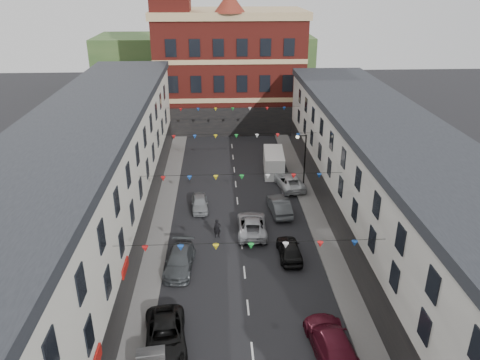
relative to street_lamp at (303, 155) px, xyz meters
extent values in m
plane|color=black|center=(-6.55, -14.00, -3.90)|extent=(160.00, 160.00, 0.00)
cube|color=#605E5B|center=(-13.45, -12.00, -3.83)|extent=(1.80, 64.00, 0.15)
cube|color=#605E5B|center=(0.35, -12.00, -3.83)|extent=(1.80, 64.00, 0.15)
cube|color=silver|center=(-18.35, -13.00, 1.10)|extent=(8.00, 56.00, 10.00)
cube|color=black|center=(-18.35, -13.00, 6.45)|extent=(8.40, 56.00, 0.70)
cube|color=black|center=(-14.30, -13.00, -2.30)|extent=(0.12, 56.00, 3.20)
cube|color=silver|center=(5.25, -13.00, 0.60)|extent=(8.00, 56.00, 9.00)
cube|color=black|center=(5.25, -13.00, 5.45)|extent=(8.40, 56.00, 0.70)
cube|color=black|center=(1.20, -13.00, -2.30)|extent=(0.12, 56.00, 3.20)
cube|color=maroon|center=(-6.55, 24.00, 3.60)|extent=(20.00, 12.00, 15.00)
cube|color=tan|center=(-6.55, 24.00, 11.60)|extent=(20.60, 12.60, 1.00)
cone|color=maroon|center=(-6.55, 19.00, 13.30)|extent=(4.00, 4.00, 2.60)
cube|color=maroon|center=(-14.05, 21.00, 8.10)|extent=(5.00, 5.00, 24.00)
cube|color=#2D4F25|center=(-10.55, 48.00, 1.10)|extent=(40.00, 14.00, 10.00)
cylinder|color=black|center=(0.25, 0.00, -0.90)|extent=(0.14, 0.14, 6.00)
cylinder|color=black|center=(-0.15, 0.00, 2.00)|extent=(0.90, 0.10, 0.10)
sphere|color=beige|center=(-0.60, 0.00, 1.90)|extent=(0.36, 0.36, 0.36)
imported|color=black|center=(-11.63, -21.21, -3.18)|extent=(2.95, 5.42, 1.44)
imported|color=#43474B|center=(-11.35, -13.25, -3.19)|extent=(2.35, 5.03, 1.42)
imported|color=gray|center=(-10.15, -3.58, -3.26)|extent=(1.73, 3.84, 1.28)
imported|color=#4F0F1E|center=(-2.02, -22.27, -3.11)|extent=(2.70, 5.67, 1.59)
imported|color=black|center=(-2.95, -12.13, -3.19)|extent=(1.74, 4.21, 1.43)
imported|color=#45494C|center=(-2.81, -4.70, -3.14)|extent=(2.05, 4.75, 1.52)
imported|color=silver|center=(-1.05, 0.85, -3.19)|extent=(3.05, 5.42, 1.43)
imported|color=#A3A5AA|center=(-5.57, -8.14, -3.17)|extent=(2.60, 5.34, 1.46)
cube|color=silver|center=(-2.21, 5.05, -2.71)|extent=(2.43, 5.55, 2.40)
imported|color=black|center=(-8.52, -8.82, -3.08)|extent=(0.67, 0.50, 1.65)
camera|label=1|loc=(-8.30, -42.90, 16.23)|focal=35.00mm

